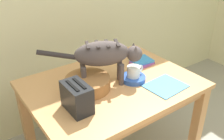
{
  "coord_description": "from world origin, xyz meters",
  "views": [
    {
      "loc": [
        -0.93,
        -0.13,
        1.65
      ],
      "look_at": [
        -0.04,
        1.12,
        0.83
      ],
      "focal_mm": 40.83,
      "sensor_mm": 36.0,
      "label": 1
    }
  ],
  "objects_px": {
    "dining_table": "(112,94)",
    "book_stack": "(142,62)",
    "saucer_bowl": "(133,78)",
    "magazine": "(166,86)",
    "toaster": "(77,97)",
    "cat": "(105,55)",
    "coffee_mug": "(134,71)",
    "wicker_basket": "(88,83)"
  },
  "relations": [
    {
      "from": "cat",
      "to": "saucer_bowl",
      "type": "height_order",
      "value": "cat"
    },
    {
      "from": "cat",
      "to": "toaster",
      "type": "height_order",
      "value": "cat"
    },
    {
      "from": "wicker_basket",
      "to": "magazine",
      "type": "bearing_deg",
      "value": -32.34
    },
    {
      "from": "saucer_bowl",
      "to": "book_stack",
      "type": "height_order",
      "value": "book_stack"
    },
    {
      "from": "dining_table",
      "to": "toaster",
      "type": "height_order",
      "value": "toaster"
    },
    {
      "from": "dining_table",
      "to": "wicker_basket",
      "type": "relative_size",
      "value": 3.85
    },
    {
      "from": "dining_table",
      "to": "saucer_bowl",
      "type": "xyz_separation_m",
      "value": [
        0.14,
        -0.06,
        0.11
      ]
    },
    {
      "from": "saucer_bowl",
      "to": "coffee_mug",
      "type": "xyz_separation_m",
      "value": [
        0.0,
        0.0,
        0.06
      ]
    },
    {
      "from": "saucer_bowl",
      "to": "cat",
      "type": "bearing_deg",
      "value": 155.08
    },
    {
      "from": "dining_table",
      "to": "saucer_bowl",
      "type": "height_order",
      "value": "saucer_bowl"
    },
    {
      "from": "toaster",
      "to": "book_stack",
      "type": "bearing_deg",
      "value": 18.38
    },
    {
      "from": "toaster",
      "to": "coffee_mug",
      "type": "bearing_deg",
      "value": 8.12
    },
    {
      "from": "coffee_mug",
      "to": "toaster",
      "type": "relative_size",
      "value": 0.67
    },
    {
      "from": "cat",
      "to": "magazine",
      "type": "distance_m",
      "value": 0.47
    },
    {
      "from": "wicker_basket",
      "to": "toaster",
      "type": "height_order",
      "value": "toaster"
    },
    {
      "from": "saucer_bowl",
      "to": "magazine",
      "type": "distance_m",
      "value": 0.23
    },
    {
      "from": "magazine",
      "to": "toaster",
      "type": "distance_m",
      "value": 0.63
    },
    {
      "from": "dining_table",
      "to": "book_stack",
      "type": "height_order",
      "value": "book_stack"
    },
    {
      "from": "dining_table",
      "to": "book_stack",
      "type": "relative_size",
      "value": 6.66
    },
    {
      "from": "coffee_mug",
      "to": "book_stack",
      "type": "xyz_separation_m",
      "value": [
        0.22,
        0.17,
        -0.05
      ]
    },
    {
      "from": "cat",
      "to": "coffee_mug",
      "type": "relative_size",
      "value": 4.8
    },
    {
      "from": "saucer_bowl",
      "to": "magazine",
      "type": "xyz_separation_m",
      "value": [
        0.13,
        -0.19,
        -0.01
      ]
    },
    {
      "from": "magazine",
      "to": "dining_table",
      "type": "bearing_deg",
      "value": 132.48
    },
    {
      "from": "dining_table",
      "to": "coffee_mug",
      "type": "distance_m",
      "value": 0.23
    },
    {
      "from": "magazine",
      "to": "book_stack",
      "type": "relative_size",
      "value": 1.48
    },
    {
      "from": "coffee_mug",
      "to": "wicker_basket",
      "type": "relative_size",
      "value": 0.44
    },
    {
      "from": "cat",
      "to": "saucer_bowl",
      "type": "xyz_separation_m",
      "value": [
        0.18,
        -0.08,
        -0.2
      ]
    },
    {
      "from": "toaster",
      "to": "cat",
      "type": "bearing_deg",
      "value": 26.7
    },
    {
      "from": "dining_table",
      "to": "wicker_basket",
      "type": "distance_m",
      "value": 0.23
    },
    {
      "from": "dining_table",
      "to": "magazine",
      "type": "height_order",
      "value": "magazine"
    },
    {
      "from": "cat",
      "to": "book_stack",
      "type": "height_order",
      "value": "cat"
    },
    {
      "from": "saucer_bowl",
      "to": "coffee_mug",
      "type": "relative_size",
      "value": 1.32
    },
    {
      "from": "dining_table",
      "to": "toaster",
      "type": "relative_size",
      "value": 5.81
    },
    {
      "from": "dining_table",
      "to": "magazine",
      "type": "relative_size",
      "value": 4.5
    },
    {
      "from": "cat",
      "to": "saucer_bowl",
      "type": "distance_m",
      "value": 0.28
    },
    {
      "from": "book_stack",
      "to": "wicker_basket",
      "type": "height_order",
      "value": "wicker_basket"
    },
    {
      "from": "coffee_mug",
      "to": "toaster",
      "type": "height_order",
      "value": "toaster"
    },
    {
      "from": "coffee_mug",
      "to": "cat",
      "type": "bearing_deg",
      "value": 155.44
    },
    {
      "from": "dining_table",
      "to": "wicker_basket",
      "type": "height_order",
      "value": "wicker_basket"
    },
    {
      "from": "dining_table",
      "to": "toaster",
      "type": "bearing_deg",
      "value": -158.97
    },
    {
      "from": "cat",
      "to": "toaster",
      "type": "bearing_deg",
      "value": -38.38
    },
    {
      "from": "coffee_mug",
      "to": "book_stack",
      "type": "height_order",
      "value": "coffee_mug"
    }
  ]
}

